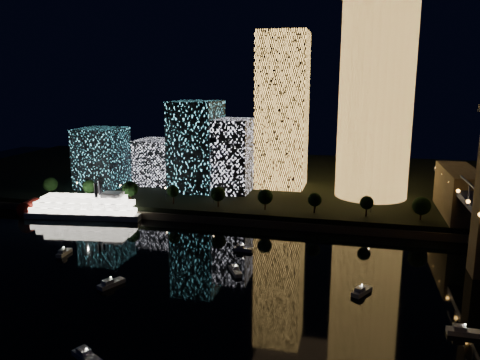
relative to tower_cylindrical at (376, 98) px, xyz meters
name	(u,v)px	position (x,y,z in m)	size (l,w,h in m)	color
ground	(236,334)	(-32.46, -123.07, -49.13)	(520.00, 520.00, 0.00)	black
far_bank	(307,181)	(-32.46, 36.93, -46.63)	(420.00, 160.00, 5.00)	black
seawall	(287,224)	(-32.46, -41.07, -47.63)	(420.00, 6.00, 3.00)	#6B5E4C
tower_cylindrical	(376,98)	(0.00, 0.00, 0.00)	(34.00, 34.00, 88.02)	#F4AF4E
tower_rectangular	(282,111)	(-43.07, 11.60, -6.73)	(23.51, 23.51, 74.81)	#F4AF4E
midrise_blocks	(180,153)	(-90.45, -4.50, -26.93)	(84.73, 34.68, 42.46)	white
riverboat	(80,207)	(-120.15, -46.93, -45.06)	(53.72, 17.75, 15.90)	silver
motorboats	(209,312)	(-41.13, -115.80, -48.32)	(123.44, 83.41, 2.78)	silver
esplanade_trees	(213,194)	(-64.71, -35.07, -38.66)	(166.84, 6.99, 9.00)	black
street_lamps	(213,194)	(-66.46, -29.07, -40.11)	(132.70, 0.70, 5.65)	black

